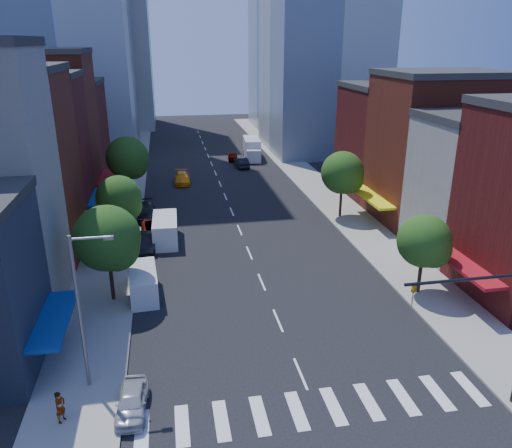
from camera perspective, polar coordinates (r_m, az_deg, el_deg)
The scene contains 28 objects.
ground at distance 30.58m, azimuth 5.11°, elevation -16.67°, with size 220.00×220.00×0.00m, color black.
sidewalk_left at distance 66.30m, azimuth -14.75°, elevation 3.55°, with size 5.00×120.00×0.15m, color gray.
sidewalk_right at distance 68.86m, azimuth 6.48°, elevation 4.71°, with size 5.00×120.00×0.15m, color gray.
crosswalk at distance 28.34m, azimuth 6.79°, elevation -20.20°, with size 19.00×3.00×0.01m, color silver.
bldg_left_3 at distance 55.42m, azimuth -25.00°, elevation 7.06°, with size 12.00×8.00×15.00m, color #4D1313.
bldg_left_4 at distance 63.37m, azimuth -23.36°, elevation 9.67°, with size 12.00×9.00×17.00m, color maroon.
bldg_left_5 at distance 72.86m, azimuth -21.61°, elevation 9.47°, with size 12.00×10.00×13.00m, color #4D1313.
bldg_right_1 at distance 49.13m, azimuth 24.83°, elevation 3.79°, with size 12.00×8.00×12.00m, color beige.
bldg_right_2 at distance 56.15m, azimuth 19.94°, elevation 7.89°, with size 12.00×10.00×15.00m, color maroon.
bldg_right_3 at distance 65.01m, azimuth 15.52°, elevation 9.00°, with size 12.00×10.00×13.00m, color #4D1313.
streetlight at distance 28.17m, azimuth -19.25°, elevation -8.59°, with size 2.25×0.25×9.00m.
tree_left_near at distance 37.22m, azimuth -16.41°, elevation -1.84°, with size 4.80×4.80×7.30m.
tree_left_mid at distance 47.67m, azimuth -15.19°, elevation 2.67°, with size 4.20×4.20×6.65m.
tree_left_far at distance 61.01m, azimuth -14.33°, elevation 7.16°, with size 5.00×5.00×7.75m.
tree_right_near at distance 39.14m, azimuth 18.88°, elevation -2.09°, with size 4.00×4.00×6.20m.
tree_right_far at distance 54.49m, azimuth 10.02°, elevation 5.60°, with size 4.60×4.60×7.20m.
parked_car_front at distance 28.33m, azimuth -13.99°, elevation -19.07°, with size 1.54×3.82×1.30m, color #ADADB2.
parked_car_second at distance 47.53m, azimuth -12.34°, elevation -2.00°, with size 1.54×4.43×1.46m, color black.
parked_car_third at distance 50.44m, azimuth -11.48°, elevation -0.66°, with size 2.34×5.07×1.41m, color #999999.
parked_car_rear at distance 55.52m, azimuth -12.44°, elevation 1.33°, with size 2.26×5.56×1.61m, color black.
cargo_van_near at distance 38.88m, azimuth -12.73°, elevation -6.69°, with size 2.32×5.10×2.12m.
cargo_van_far at distance 48.69m, azimuth -10.33°, elevation -0.71°, with size 2.44×5.76×2.43m.
taxi at distance 69.00m, azimuth -8.43°, elevation 5.21°, with size 2.05×5.04×1.46m, color #FF9E0D.
traffic_car_oncoming at distance 77.20m, azimuth -1.67°, elevation 7.04°, with size 1.59×4.57×1.51m, color black.
traffic_car_far at distance 81.88m, azimuth -2.66°, elevation 7.70°, with size 1.51×3.75×1.28m, color #999999.
box_truck at distance 83.06m, azimuth -0.47°, elevation 8.54°, with size 3.09×8.28×3.26m.
pedestrian_near at distance 28.45m, azimuth -21.47°, elevation -18.88°, with size 0.63×0.41×1.73m, color #999999.
pedestrian_far at distance 43.09m, azimuth -14.21°, elevation -4.18°, with size 0.80×0.63×1.65m, color #999999.
Camera 1 is at (-6.93, -23.50, 18.30)m, focal length 35.00 mm.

